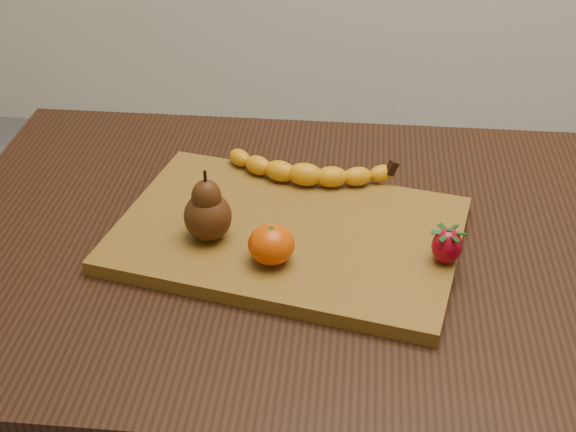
# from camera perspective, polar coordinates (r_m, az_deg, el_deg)

# --- Properties ---
(table) EXTENTS (1.00, 0.70, 0.76)m
(table) POSITION_cam_1_polar(r_m,az_deg,el_deg) (1.14, 1.01, -5.63)
(table) COLOR black
(table) RESTS_ON ground
(cutting_board) EXTENTS (0.50, 0.39, 0.02)m
(cutting_board) POSITION_cam_1_polar(r_m,az_deg,el_deg) (1.08, -0.00, -1.33)
(cutting_board) COLOR brown
(cutting_board) RESTS_ON table
(banana) EXTENTS (0.22, 0.08, 0.03)m
(banana) POSITION_cam_1_polar(r_m,az_deg,el_deg) (1.16, 1.22, 2.97)
(banana) COLOR orange
(banana) RESTS_ON cutting_board
(pear) EXTENTS (0.07, 0.07, 0.10)m
(pear) POSITION_cam_1_polar(r_m,az_deg,el_deg) (1.03, -5.78, 0.78)
(pear) COLOR #43220A
(pear) RESTS_ON cutting_board
(mandarin) EXTENTS (0.06, 0.06, 0.05)m
(mandarin) POSITION_cam_1_polar(r_m,az_deg,el_deg) (1.00, -1.19, -2.03)
(mandarin) COLOR #CB4302
(mandarin) RESTS_ON cutting_board
(strawberry) EXTENTS (0.04, 0.04, 0.05)m
(strawberry) POSITION_cam_1_polar(r_m,az_deg,el_deg) (1.02, 11.24, -2.03)
(strawberry) COLOR #990417
(strawberry) RESTS_ON cutting_board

